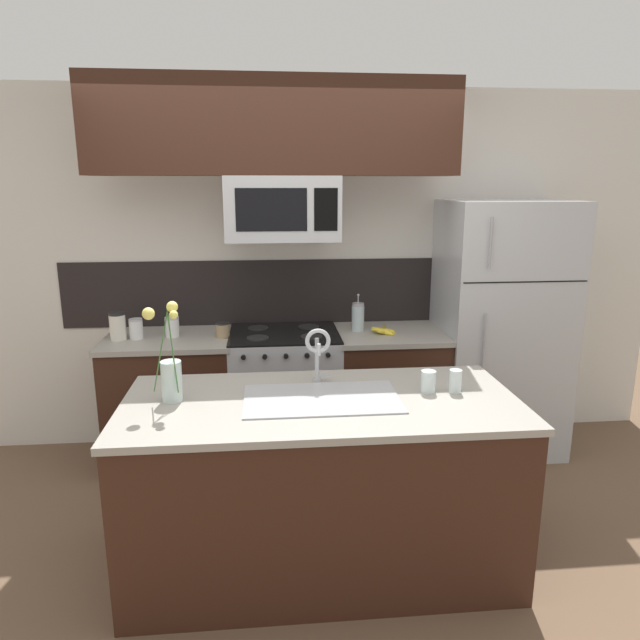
{
  "coord_description": "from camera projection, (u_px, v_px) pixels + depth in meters",
  "views": [
    {
      "loc": [
        -0.12,
        -2.95,
        1.94
      ],
      "look_at": [
        0.19,
        0.27,
        1.16
      ],
      "focal_mm": 32.0,
      "sensor_mm": 36.0,
      "label": 1
    }
  ],
  "objects": [
    {
      "name": "rear_partition",
      "position": [
        322.0,
        270.0,
        4.29
      ],
      "size": [
        5.2,
        0.1,
        2.6
      ],
      "primitive_type": "cube",
      "color": "silver",
      "rests_on": "ground"
    },
    {
      "name": "island_counter",
      "position": [
        321.0,
        483.0,
        2.89
      ],
      "size": [
        1.94,
        0.89,
        0.91
      ],
      "color": "#381E14",
      "rests_on": "ground"
    },
    {
      "name": "flower_vase",
      "position": [
        170.0,
        374.0,
        2.73
      ],
      "size": [
        0.17,
        0.13,
        0.5
      ],
      "color": "silver",
      "rests_on": "island_counter"
    },
    {
      "name": "french_press",
      "position": [
        358.0,
        317.0,
        4.07
      ],
      "size": [
        0.09,
        0.09,
        0.27
      ],
      "color": "silver",
      "rests_on": "back_counter_right"
    },
    {
      "name": "storage_jar_squat",
      "position": [
        223.0,
        330.0,
        3.9
      ],
      "size": [
        0.1,
        0.1,
        0.1
      ],
      "color": "#997F5B",
      "rests_on": "back_counter_left"
    },
    {
      "name": "storage_jar_tall",
      "position": [
        118.0,
        326.0,
        3.83
      ],
      "size": [
        0.11,
        0.11,
        0.19
      ],
      "color": "silver",
      "rests_on": "back_counter_left"
    },
    {
      "name": "stove_range",
      "position": [
        285.0,
        395.0,
        4.09
      ],
      "size": [
        0.76,
        0.64,
        0.93
      ],
      "color": "#B7BABF",
      "rests_on": "ground"
    },
    {
      "name": "ground_plane",
      "position": [
        292.0,
        524.0,
        3.32
      ],
      "size": [
        10.0,
        10.0,
        0.0
      ],
      "primitive_type": "plane",
      "color": "brown"
    },
    {
      "name": "refrigerator",
      "position": [
        499.0,
        328.0,
        4.15
      ],
      "size": [
        0.87,
        0.74,
        1.82
      ],
      "color": "#B7BABF",
      "rests_on": "ground"
    },
    {
      "name": "kitchen_sink",
      "position": [
        322.0,
        413.0,
        2.8
      ],
      "size": [
        0.76,
        0.44,
        0.16
      ],
      "color": "#ADAFB5",
      "rests_on": "island_counter"
    },
    {
      "name": "drinking_glass",
      "position": [
        428.0,
        382.0,
        2.87
      ],
      "size": [
        0.07,
        0.07,
        0.11
      ],
      "color": "silver",
      "rests_on": "island_counter"
    },
    {
      "name": "sink_faucet",
      "position": [
        318.0,
        348.0,
        2.95
      ],
      "size": [
        0.14,
        0.14,
        0.31
      ],
      "color": "#B7BABF",
      "rests_on": "island_counter"
    },
    {
      "name": "back_counter_right",
      "position": [
        388.0,
        392.0,
        4.16
      ],
      "size": [
        0.78,
        0.65,
        0.91
      ],
      "color": "#381E14",
      "rests_on": "ground"
    },
    {
      "name": "upper_cabinet_band",
      "position": [
        274.0,
        127.0,
        3.61
      ],
      "size": [
        2.35,
        0.34,
        0.6
      ],
      "primitive_type": "cube",
      "color": "#381E14"
    },
    {
      "name": "microwave",
      "position": [
        282.0,
        208.0,
        3.76
      ],
      "size": [
        0.74,
        0.4,
        0.42
      ],
      "color": "#B7BABF"
    },
    {
      "name": "spare_glass",
      "position": [
        455.0,
        381.0,
        2.87
      ],
      "size": [
        0.06,
        0.06,
        0.12
      ],
      "color": "silver",
      "rests_on": "island_counter"
    },
    {
      "name": "storage_jar_short",
      "position": [
        172.0,
        327.0,
        3.91
      ],
      "size": [
        0.1,
        0.1,
        0.14
      ],
      "color": "silver",
      "rests_on": "back_counter_left"
    },
    {
      "name": "banana_bunch",
      "position": [
        384.0,
        331.0,
        3.98
      ],
      "size": [
        0.19,
        0.12,
        0.08
      ],
      "color": "yellow",
      "rests_on": "back_counter_right"
    },
    {
      "name": "splash_band",
      "position": [
        282.0,
        292.0,
        4.24
      ],
      "size": [
        3.19,
        0.01,
        0.48
      ],
      "primitive_type": "cube",
      "color": "black",
      "rests_on": "rear_partition"
    },
    {
      "name": "storage_jar_medium",
      "position": [
        136.0,
        329.0,
        3.86
      ],
      "size": [
        0.09,
        0.09,
        0.14
      ],
      "color": "silver",
      "rests_on": "back_counter_left"
    },
    {
      "name": "back_counter_left",
      "position": [
        172.0,
        399.0,
        4.01
      ],
      "size": [
        0.87,
        0.65,
        0.91
      ],
      "color": "#381E14",
      "rests_on": "ground"
    }
  ]
}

